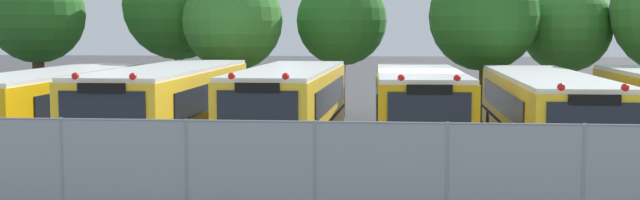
{
  "coord_description": "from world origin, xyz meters",
  "views": [
    {
      "loc": [
        -0.63,
        -23.4,
        3.74
      ],
      "look_at": [
        -2.81,
        0.0,
        1.6
      ],
      "focal_mm": 44.94,
      "sensor_mm": 36.0,
      "label": 1
    }
  ],
  "objects_px": {
    "school_bus_0": "(53,106)",
    "school_bus_1": "(170,105)",
    "tree_1": "(180,5)",
    "school_bus_2": "(290,106)",
    "school_bus_3": "(418,108)",
    "tree_0": "(35,14)",
    "tree_4": "(480,17)",
    "school_bus_4": "(546,111)",
    "tree_5": "(569,28)",
    "tree_2": "(234,21)",
    "tree_3": "(340,21)"
  },
  "relations": [
    {
      "from": "tree_1",
      "to": "tree_2",
      "type": "height_order",
      "value": "tree_1"
    },
    {
      "from": "school_bus_1",
      "to": "tree_0",
      "type": "xyz_separation_m",
      "value": [
        -7.86,
        8.18,
        2.85
      ]
    },
    {
      "from": "tree_1",
      "to": "school_bus_2",
      "type": "bearing_deg",
      "value": -58.66
    },
    {
      "from": "school_bus_2",
      "to": "school_bus_3",
      "type": "bearing_deg",
      "value": -177.57
    },
    {
      "from": "school_bus_1",
      "to": "tree_3",
      "type": "xyz_separation_m",
      "value": [
        4.36,
        10.23,
        2.59
      ]
    },
    {
      "from": "school_bus_3",
      "to": "tree_4",
      "type": "xyz_separation_m",
      "value": [
        2.62,
        8.32,
        2.76
      ]
    },
    {
      "from": "school_bus_1",
      "to": "school_bus_4",
      "type": "relative_size",
      "value": 0.94
    },
    {
      "from": "school_bus_1",
      "to": "school_bus_3",
      "type": "bearing_deg",
      "value": -176.3
    },
    {
      "from": "school_bus_2",
      "to": "tree_3",
      "type": "height_order",
      "value": "tree_3"
    },
    {
      "from": "school_bus_2",
      "to": "tree_4",
      "type": "relative_size",
      "value": 1.61
    },
    {
      "from": "school_bus_4",
      "to": "tree_0",
      "type": "bearing_deg",
      "value": -22.02
    },
    {
      "from": "tree_1",
      "to": "tree_2",
      "type": "bearing_deg",
      "value": -33.29
    },
    {
      "from": "school_bus_1",
      "to": "tree_1",
      "type": "height_order",
      "value": "tree_1"
    },
    {
      "from": "school_bus_0",
      "to": "tree_1",
      "type": "xyz_separation_m",
      "value": [
        1.34,
        9.84,
        3.35
      ]
    },
    {
      "from": "school_bus_2",
      "to": "school_bus_4",
      "type": "xyz_separation_m",
      "value": [
        7.48,
        0.05,
        -0.08
      ]
    },
    {
      "from": "school_bus_0",
      "to": "school_bus_1",
      "type": "xyz_separation_m",
      "value": [
        3.74,
        -0.3,
        0.08
      ]
    },
    {
      "from": "school_bus_0",
      "to": "tree_5",
      "type": "distance_m",
      "value": 20.3
    },
    {
      "from": "school_bus_2",
      "to": "school_bus_4",
      "type": "distance_m",
      "value": 7.49
    },
    {
      "from": "school_bus_3",
      "to": "tree_4",
      "type": "distance_m",
      "value": 9.15
    },
    {
      "from": "school_bus_2",
      "to": "tree_5",
      "type": "distance_m",
      "value": 14.46
    },
    {
      "from": "school_bus_0",
      "to": "tree_4",
      "type": "height_order",
      "value": "tree_4"
    },
    {
      "from": "school_bus_4",
      "to": "tree_3",
      "type": "xyz_separation_m",
      "value": [
        -6.69,
        9.85,
        2.68
      ]
    },
    {
      "from": "school_bus_0",
      "to": "tree_2",
      "type": "height_order",
      "value": "tree_2"
    },
    {
      "from": "tree_3",
      "to": "school_bus_3",
      "type": "bearing_deg",
      "value": -72.99
    },
    {
      "from": "tree_0",
      "to": "tree_2",
      "type": "bearing_deg",
      "value": 1.41
    },
    {
      "from": "school_bus_3",
      "to": "tree_3",
      "type": "relative_size",
      "value": 1.57
    },
    {
      "from": "school_bus_4",
      "to": "tree_1",
      "type": "height_order",
      "value": "tree_1"
    },
    {
      "from": "tree_3",
      "to": "tree_5",
      "type": "relative_size",
      "value": 1.06
    },
    {
      "from": "tree_2",
      "to": "school_bus_4",
      "type": "bearing_deg",
      "value": -36.56
    },
    {
      "from": "tree_5",
      "to": "tree_1",
      "type": "bearing_deg",
      "value": -179.2
    },
    {
      "from": "school_bus_1",
      "to": "school_bus_3",
      "type": "height_order",
      "value": "school_bus_1"
    },
    {
      "from": "school_bus_0",
      "to": "tree_0",
      "type": "bearing_deg",
      "value": -62.52
    },
    {
      "from": "school_bus_0",
      "to": "tree_0",
      "type": "relative_size",
      "value": 1.79
    },
    {
      "from": "school_bus_0",
      "to": "tree_3",
      "type": "distance_m",
      "value": 13.1
    },
    {
      "from": "school_bus_3",
      "to": "tree_0",
      "type": "bearing_deg",
      "value": -28.55
    },
    {
      "from": "tree_0",
      "to": "tree_3",
      "type": "height_order",
      "value": "tree_0"
    },
    {
      "from": "school_bus_2",
      "to": "tree_1",
      "type": "xyz_separation_m",
      "value": [
        -5.97,
        9.8,
        3.29
      ]
    },
    {
      "from": "tree_0",
      "to": "tree_2",
      "type": "relative_size",
      "value": 1.03
    },
    {
      "from": "tree_0",
      "to": "tree_1",
      "type": "height_order",
      "value": "tree_1"
    },
    {
      "from": "school_bus_3",
      "to": "tree_3",
      "type": "height_order",
      "value": "tree_3"
    },
    {
      "from": "school_bus_0",
      "to": "tree_3",
      "type": "height_order",
      "value": "tree_3"
    },
    {
      "from": "school_bus_3",
      "to": "school_bus_4",
      "type": "relative_size",
      "value": 0.8
    },
    {
      "from": "school_bus_1",
      "to": "tree_5",
      "type": "height_order",
      "value": "tree_5"
    },
    {
      "from": "school_bus_0",
      "to": "tree_5",
      "type": "xyz_separation_m",
      "value": [
        17.47,
        10.06,
        2.38
      ]
    },
    {
      "from": "school_bus_0",
      "to": "tree_4",
      "type": "xyz_separation_m",
      "value": [
        13.74,
        8.42,
        2.8
      ]
    },
    {
      "from": "school_bus_2",
      "to": "tree_3",
      "type": "relative_size",
      "value": 1.72
    },
    {
      "from": "school_bus_3",
      "to": "tree_4",
      "type": "height_order",
      "value": "tree_4"
    },
    {
      "from": "school_bus_0",
      "to": "school_bus_4",
      "type": "relative_size",
      "value": 0.95
    },
    {
      "from": "tree_0",
      "to": "tree_4",
      "type": "distance_m",
      "value": 17.86
    },
    {
      "from": "school_bus_3",
      "to": "tree_2",
      "type": "bearing_deg",
      "value": -49.82
    }
  ]
}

